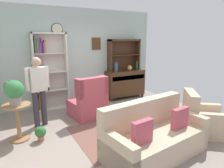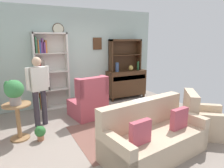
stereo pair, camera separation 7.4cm
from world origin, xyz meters
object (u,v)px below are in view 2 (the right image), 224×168
person_reading (39,87)px  book_stack (137,111)px  sideboard_hutch (125,51)px  potted_plant_small (40,132)px  vase_round (131,68)px  coffee_table (135,116)px  couch_floral (152,137)px  wingback_chair (89,102)px  sideboard (126,83)px  armchair_floral (202,120)px  potted_plant_large (14,90)px  vase_tall (117,67)px  bookshelf (48,72)px  plant_stand (18,118)px  bottle_wine (138,66)px

person_reading → book_stack: 2.21m
sideboard_hutch → potted_plant_small: (-2.99, -1.82, -1.39)m
vase_round → coffee_table: size_ratio=0.21×
couch_floral → wingback_chair: size_ratio=1.81×
sideboard → wingback_chair: 2.00m
couch_floral → coffee_table: couch_floral is taller
armchair_floral → potted_plant_large: (-3.40, 1.46, 0.71)m
vase_tall → armchair_floral: 3.01m
person_reading → book_stack: person_reading is taller
potted_plant_large → bookshelf: bearing=60.1°
vase_tall → plant_stand: (-2.95, -1.38, -0.62)m
vase_tall → book_stack: bearing=-108.6°
potted_plant_large → armchair_floral: bearing=-23.3°
vase_tall → book_stack: (-0.73, -2.18, -0.60)m
vase_round → bottle_wine: size_ratio=0.59×
bookshelf → coffee_table: 2.76m
plant_stand → person_reading: size_ratio=0.46×
book_stack → plant_stand: bearing=160.2°
bottle_wine → person_reading: bearing=-164.8°
person_reading → potted_plant_small: bearing=-99.9°
bottle_wine → bookshelf: bearing=176.5°
sideboard → potted_plant_small: (-2.99, -1.71, -0.34)m
potted_plant_large → person_reading: 0.73m
coffee_table → wingback_chair: bearing=114.3°
bookshelf → sideboard_hutch: bearing=0.6°
sideboard_hutch → vase_round: bearing=-53.5°
sideboard → vase_round: size_ratio=7.65×
armchair_floral → coffee_table: (-1.20, 0.71, 0.06)m
armchair_floral → coffee_table: 1.39m
bottle_wine → potted_plant_small: bearing=-154.4°
bottle_wine → armchair_floral: size_ratio=0.27×
wingback_chair → person_reading: person_reading is taller
plant_stand → potted_plant_small: plant_stand is taller
vase_tall → potted_plant_large: vase_tall is taller
couch_floral → potted_plant_small: (-1.63, 1.38, -0.14)m
vase_tall → potted_plant_small: vase_tall is taller
sideboard → sideboard_hutch: size_ratio=1.18×
vase_round → person_reading: bearing=-163.1°
bottle_wine → couch_floral: 3.55m
vase_round → potted_plant_large: 3.77m
wingback_chair → plant_stand: bearing=-165.4°
vase_tall → plant_stand: 3.32m
armchair_floral → wingback_chair: size_ratio=1.03×
sideboard_hutch → couch_floral: 3.69m
vase_tall → person_reading: size_ratio=0.18×
couch_floral → armchair_floral: 1.40m
bookshelf → sideboard_hutch: size_ratio=1.91×
bookshelf → book_stack: (1.33, -2.34, -0.58)m
potted_plant_small → person_reading: (0.13, 0.74, 0.74)m
sideboard_hutch → bottle_wine: sideboard_hutch is taller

